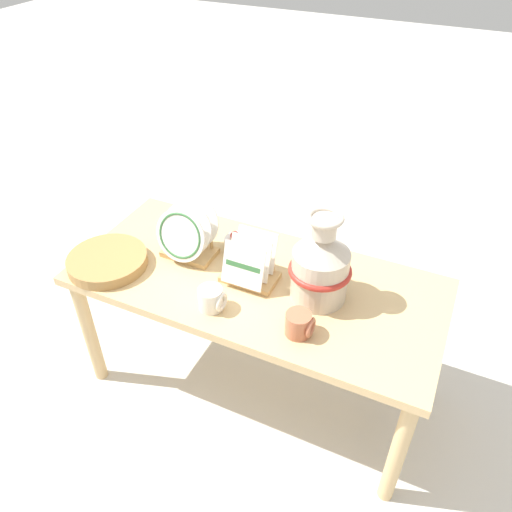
{
  "coord_description": "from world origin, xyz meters",
  "views": [
    {
      "loc": [
        0.61,
        -1.3,
        1.84
      ],
      "look_at": [
        0.0,
        0.0,
        0.72
      ],
      "focal_mm": 35.0,
      "sensor_mm": 36.0,
      "label": 1
    }
  ],
  "objects_px": {
    "dish_rack_round_plates": "(187,237)",
    "mug_terracotta_glaze": "(299,324)",
    "wicker_charger_stack": "(107,261)",
    "fruit_bowl": "(239,243)",
    "dish_rack_square_plates": "(250,268)",
    "ceramic_vase": "(321,265)",
    "mug_cream_glaze": "(212,299)"
  },
  "relations": [
    {
      "from": "dish_rack_round_plates",
      "to": "wicker_charger_stack",
      "type": "bearing_deg",
      "value": -143.72
    },
    {
      "from": "ceramic_vase",
      "to": "dish_rack_round_plates",
      "type": "relative_size",
      "value": 1.52
    },
    {
      "from": "fruit_bowl",
      "to": "wicker_charger_stack",
      "type": "bearing_deg",
      "value": -144.37
    },
    {
      "from": "wicker_charger_stack",
      "to": "fruit_bowl",
      "type": "height_order",
      "value": "fruit_bowl"
    },
    {
      "from": "dish_rack_round_plates",
      "to": "dish_rack_square_plates",
      "type": "distance_m",
      "value": 0.29
    },
    {
      "from": "dish_rack_round_plates",
      "to": "dish_rack_square_plates",
      "type": "xyz_separation_m",
      "value": [
        0.29,
        -0.03,
        -0.04
      ]
    },
    {
      "from": "dish_rack_round_plates",
      "to": "ceramic_vase",
      "type": "bearing_deg",
      "value": -0.8
    },
    {
      "from": "wicker_charger_stack",
      "to": "fruit_bowl",
      "type": "xyz_separation_m",
      "value": [
        0.42,
        0.3,
        0.01
      ]
    },
    {
      "from": "ceramic_vase",
      "to": "fruit_bowl",
      "type": "bearing_deg",
      "value": 161.91
    },
    {
      "from": "dish_rack_square_plates",
      "to": "dish_rack_round_plates",
      "type": "bearing_deg",
      "value": 174.7
    },
    {
      "from": "mug_cream_glaze",
      "to": "ceramic_vase",
      "type": "bearing_deg",
      "value": 34.29
    },
    {
      "from": "mug_terracotta_glaze",
      "to": "dish_rack_round_plates",
      "type": "bearing_deg",
      "value": 159.3
    },
    {
      "from": "ceramic_vase",
      "to": "mug_terracotta_glaze",
      "type": "xyz_separation_m",
      "value": [
        0.01,
        -0.2,
        -0.1
      ]
    },
    {
      "from": "dish_rack_round_plates",
      "to": "mug_cream_glaze",
      "type": "xyz_separation_m",
      "value": [
        0.23,
        -0.22,
        -0.05
      ]
    },
    {
      "from": "dish_rack_square_plates",
      "to": "fruit_bowl",
      "type": "relative_size",
      "value": 1.71
    },
    {
      "from": "dish_rack_square_plates",
      "to": "mug_terracotta_glaze",
      "type": "bearing_deg",
      "value": -34.23
    },
    {
      "from": "dish_rack_round_plates",
      "to": "mug_terracotta_glaze",
      "type": "height_order",
      "value": "dish_rack_round_plates"
    },
    {
      "from": "ceramic_vase",
      "to": "mug_terracotta_glaze",
      "type": "distance_m",
      "value": 0.23
    },
    {
      "from": "dish_rack_square_plates",
      "to": "wicker_charger_stack",
      "type": "xyz_separation_m",
      "value": [
        -0.54,
        -0.16,
        -0.03
      ]
    },
    {
      "from": "dish_rack_round_plates",
      "to": "fruit_bowl",
      "type": "xyz_separation_m",
      "value": [
        0.17,
        0.12,
        -0.06
      ]
    },
    {
      "from": "dish_rack_round_plates",
      "to": "dish_rack_square_plates",
      "type": "relative_size",
      "value": 1.11
    },
    {
      "from": "wicker_charger_stack",
      "to": "mug_terracotta_glaze",
      "type": "relative_size",
      "value": 3.23
    },
    {
      "from": "ceramic_vase",
      "to": "wicker_charger_stack",
      "type": "height_order",
      "value": "ceramic_vase"
    },
    {
      "from": "ceramic_vase",
      "to": "mug_cream_glaze",
      "type": "distance_m",
      "value": 0.4
    },
    {
      "from": "mug_terracotta_glaze",
      "to": "fruit_bowl",
      "type": "xyz_separation_m",
      "value": [
        -0.39,
        0.33,
        -0.01
      ]
    },
    {
      "from": "dish_rack_square_plates",
      "to": "mug_terracotta_glaze",
      "type": "relative_size",
      "value": 2.17
    },
    {
      "from": "ceramic_vase",
      "to": "dish_rack_round_plates",
      "type": "distance_m",
      "value": 0.55
    },
    {
      "from": "dish_rack_round_plates",
      "to": "wicker_charger_stack",
      "type": "relative_size",
      "value": 0.75
    },
    {
      "from": "dish_rack_round_plates",
      "to": "dish_rack_square_plates",
      "type": "height_order",
      "value": "dish_rack_round_plates"
    },
    {
      "from": "dish_rack_round_plates",
      "to": "mug_terracotta_glaze",
      "type": "distance_m",
      "value": 0.59
    },
    {
      "from": "dish_rack_round_plates",
      "to": "mug_cream_glaze",
      "type": "bearing_deg",
      "value": -44.1
    },
    {
      "from": "dish_rack_square_plates",
      "to": "ceramic_vase",
      "type": "bearing_deg",
      "value": 4.07
    }
  ]
}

